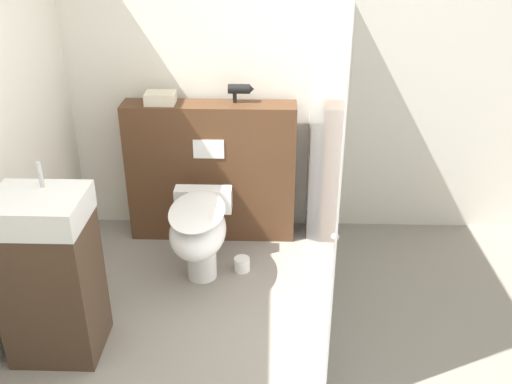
# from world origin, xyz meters

# --- Properties ---
(wall_back) EXTENTS (8.00, 0.06, 2.50)m
(wall_back) POSITION_xyz_m (0.00, 2.07, 1.25)
(wall_back) COLOR silver
(wall_back) RESTS_ON ground_plane
(partition_panel) EXTENTS (1.24, 0.25, 1.06)m
(partition_panel) POSITION_xyz_m (-0.35, 1.87, 0.53)
(partition_panel) COLOR #51331E
(partition_panel) RESTS_ON ground_plane
(shower_glass) EXTENTS (0.04, 1.96, 2.16)m
(shower_glass) POSITION_xyz_m (0.37, 1.06, 1.08)
(shower_glass) COLOR silver
(shower_glass) RESTS_ON ground_plane
(toilet) EXTENTS (0.39, 0.69, 0.58)m
(toilet) POSITION_xyz_m (-0.38, 1.23, 0.40)
(toilet) COLOR white
(toilet) RESTS_ON ground_plane
(sink_vanity) EXTENTS (0.49, 0.41, 1.13)m
(sink_vanity) POSITION_xyz_m (-1.11, 0.55, 0.50)
(sink_vanity) COLOR #473323
(sink_vanity) RESTS_ON ground_plane
(hair_drier) EXTENTS (0.18, 0.07, 0.13)m
(hair_drier) POSITION_xyz_m (-0.13, 1.90, 1.15)
(hair_drier) COLOR black
(hair_drier) RESTS_ON partition_panel
(folded_towel) EXTENTS (0.21, 0.15, 0.08)m
(folded_towel) POSITION_xyz_m (-0.69, 1.85, 1.10)
(folded_towel) COLOR beige
(folded_towel) RESTS_ON partition_panel
(spare_toilet_roll) EXTENTS (0.11, 0.11, 0.10)m
(spare_toilet_roll) POSITION_xyz_m (-0.10, 1.36, 0.05)
(spare_toilet_roll) COLOR white
(spare_toilet_roll) RESTS_ON ground_plane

